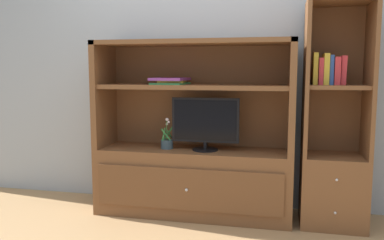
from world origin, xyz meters
The scene contains 8 objects.
ground_plane centered at (0.00, 0.00, 0.00)m, with size 8.00×8.00×0.00m, color tan.
painted_rear_wall centered at (0.00, 0.75, 1.40)m, with size 6.00×0.10×2.80m, color #9EA8B2.
media_console centered at (0.00, 0.41, 0.46)m, with size 1.62×0.49×1.45m.
tv_monitor centered at (0.11, 0.37, 0.78)m, with size 0.55×0.21×0.43m.
potted_plant centered at (-0.22, 0.37, 0.60)m, with size 0.11×0.11×0.26m.
magazine_stack centered at (-0.19, 0.40, 1.12)m, with size 0.29×0.33×0.05m.
bookshelf_tall centered at (1.11, 0.41, 0.56)m, with size 0.49×0.43×1.73m.
upright_book_row centered at (1.05, 0.40, 1.21)m, with size 0.24×0.18×0.24m.
Camera 1 is at (0.71, -2.81, 1.21)m, focal length 37.58 mm.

